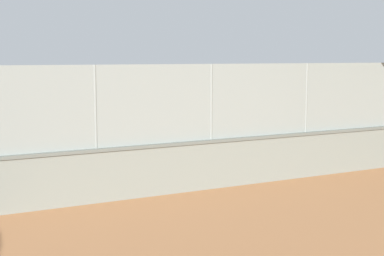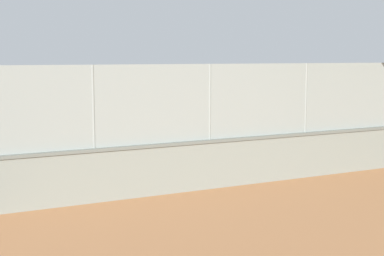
% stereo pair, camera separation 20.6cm
% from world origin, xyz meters
% --- Properties ---
extents(ground_plane, '(260.00, 260.00, 0.00)m').
position_xyz_m(ground_plane, '(0.00, 0.00, 0.00)').
color(ground_plane, '#A36B42').
extents(perimeter_wall, '(30.13, 1.13, 1.36)m').
position_xyz_m(perimeter_wall, '(2.21, 10.63, 0.69)').
color(perimeter_wall, gray).
rests_on(perimeter_wall, ground_plane).
extents(fence_panel_on_wall, '(29.59, 0.83, 2.07)m').
position_xyz_m(fence_panel_on_wall, '(2.21, 10.63, 2.40)').
color(fence_panel_on_wall, gray).
rests_on(fence_panel_on_wall, perimeter_wall).
extents(player_baseline_waiting, '(0.73, 1.25, 1.58)m').
position_xyz_m(player_baseline_waiting, '(-4.19, 1.43, 0.93)').
color(player_baseline_waiting, black).
rests_on(player_baseline_waiting, ground_plane).
extents(player_near_wall_returning, '(0.76, 1.00, 1.63)m').
position_xyz_m(player_near_wall_returning, '(0.39, 7.81, 0.96)').
color(player_near_wall_returning, '#591919').
rests_on(player_near_wall_returning, ground_plane).
extents(sports_ball, '(0.19, 0.19, 0.19)m').
position_xyz_m(sports_ball, '(-5.35, 2.13, 0.10)').
color(sports_ball, yellow).
rests_on(sports_ball, ground_plane).
extents(spare_ball_by_wall, '(0.17, 0.17, 0.17)m').
position_xyz_m(spare_ball_by_wall, '(5.32, 9.65, 0.09)').
color(spare_ball_by_wall, '#3399D8').
rests_on(spare_ball_by_wall, ground_plane).
extents(courtside_bench, '(1.61, 0.42, 0.87)m').
position_xyz_m(courtside_bench, '(-5.38, 9.63, 0.46)').
color(courtside_bench, brown).
rests_on(courtside_bench, ground_plane).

